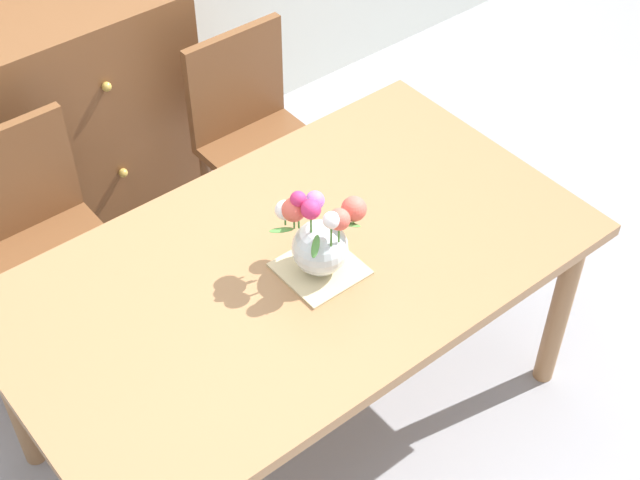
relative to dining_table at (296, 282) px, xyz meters
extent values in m
plane|color=#939399|center=(0.00, 0.00, -0.67)|extent=(12.00, 12.00, 0.00)
cube|color=#9E7047|center=(0.00, 0.00, 0.06)|extent=(1.74, 1.00, 0.04)
cylinder|color=#9E7047|center=(0.79, -0.42, -0.31)|extent=(0.07, 0.07, 0.71)
cylinder|color=#9E7047|center=(-0.79, 0.42, -0.31)|extent=(0.07, 0.07, 0.71)
cylinder|color=#9E7047|center=(0.79, 0.42, -0.31)|extent=(0.07, 0.07, 0.71)
cube|color=brown|center=(-0.45, 0.76, -0.21)|extent=(0.42, 0.42, 0.04)
cylinder|color=brown|center=(-0.27, 0.58, -0.45)|extent=(0.04, 0.04, 0.44)
cylinder|color=brown|center=(-0.63, 0.58, -0.45)|extent=(0.04, 0.04, 0.44)
cylinder|color=brown|center=(-0.27, 0.94, -0.45)|extent=(0.04, 0.04, 0.44)
cube|color=brown|center=(-0.45, 0.95, 0.02)|extent=(0.42, 0.04, 0.42)
cube|color=brown|center=(0.45, 0.76, -0.21)|extent=(0.42, 0.42, 0.04)
cylinder|color=brown|center=(0.63, 0.58, -0.45)|extent=(0.04, 0.04, 0.44)
cylinder|color=brown|center=(0.27, 0.58, -0.45)|extent=(0.04, 0.04, 0.44)
cylinder|color=brown|center=(0.63, 0.94, -0.45)|extent=(0.04, 0.04, 0.44)
cylinder|color=brown|center=(0.27, 0.94, -0.45)|extent=(0.04, 0.04, 0.44)
cube|color=brown|center=(0.45, 0.95, 0.02)|extent=(0.42, 0.04, 0.42)
cube|color=brown|center=(-0.30, 1.33, -0.17)|extent=(1.40, 0.44, 1.00)
sphere|color=#B7933D|center=(0.00, 1.10, 0.11)|extent=(0.04, 0.04, 0.04)
sphere|color=#B7933D|center=(0.00, 1.10, -0.29)|extent=(0.04, 0.04, 0.04)
cube|color=#CCB789|center=(0.04, -0.07, 0.09)|extent=(0.22, 0.22, 0.01)
sphere|color=silver|center=(0.04, -0.07, 0.17)|extent=(0.16, 0.16, 0.16)
sphere|color=#E55B4C|center=(0.06, -0.13, 0.32)|extent=(0.06, 0.06, 0.06)
cylinder|color=#478438|center=(0.06, -0.13, 0.27)|extent=(0.01, 0.01, 0.08)
sphere|color=white|center=(-0.02, 0.02, 0.29)|extent=(0.06, 0.06, 0.06)
cylinder|color=#478438|center=(-0.02, 0.02, 0.26)|extent=(0.01, 0.01, 0.06)
sphere|color=#E55B4C|center=(0.14, -0.10, 0.28)|extent=(0.07, 0.07, 0.07)
cylinder|color=#478438|center=(0.14, -0.10, 0.26)|extent=(0.01, 0.01, 0.05)
sphere|color=#E55B4C|center=(-0.01, -0.01, 0.30)|extent=(0.07, 0.07, 0.07)
cylinder|color=#478438|center=(-0.01, -0.01, 0.27)|extent=(0.01, 0.01, 0.07)
sphere|color=#D12D66|center=(0.01, -0.01, 0.34)|extent=(0.05, 0.05, 0.05)
cylinder|color=#478438|center=(0.01, -0.01, 0.28)|extent=(0.01, 0.01, 0.11)
sphere|color=#B266C6|center=(0.08, 0.01, 0.27)|extent=(0.06, 0.06, 0.06)
cylinder|color=#478438|center=(0.08, 0.01, 0.25)|extent=(0.01, 0.01, 0.04)
sphere|color=#D12D66|center=(0.01, -0.06, 0.33)|extent=(0.06, 0.06, 0.06)
cylinder|color=#478438|center=(0.01, -0.06, 0.28)|extent=(0.01, 0.01, 0.10)
sphere|color=white|center=(0.03, -0.13, 0.33)|extent=(0.05, 0.05, 0.05)
cylinder|color=#478438|center=(0.03, -0.13, 0.28)|extent=(0.01, 0.01, 0.10)
ellipsoid|color=#478438|center=(-0.06, -0.03, 0.27)|extent=(0.07, 0.05, 0.02)
ellipsoid|color=#478438|center=(0.10, -0.11, 0.26)|extent=(0.07, 0.06, 0.03)
ellipsoid|color=#478438|center=(-0.02, -0.12, 0.25)|extent=(0.06, 0.06, 0.04)
ellipsoid|color=#478438|center=(0.14, -0.06, 0.25)|extent=(0.07, 0.03, 0.02)
camera|label=1|loc=(-1.14, -1.53, 2.02)|focal=52.23mm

